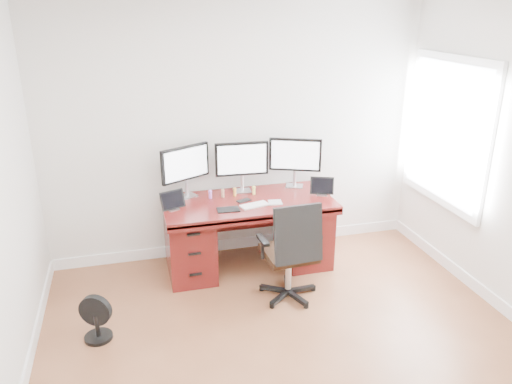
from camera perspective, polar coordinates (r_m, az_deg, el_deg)
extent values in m
plane|color=brown|center=(3.92, 6.05, -20.98)|extent=(4.50, 4.50, 0.00)
cube|color=silver|center=(5.23, -2.13, 6.93)|extent=(4.00, 0.10, 2.70)
cube|color=white|center=(5.36, 20.96, 6.44)|extent=(0.04, 1.30, 1.50)
cube|color=white|center=(5.34, 20.79, 6.43)|extent=(0.01, 1.15, 1.35)
cube|color=#541210|center=(5.01, -0.88, -1.23)|extent=(1.70, 0.80, 0.05)
cube|color=#541210|center=(5.09, -7.59, -5.67)|extent=(0.45, 0.70, 0.70)
cube|color=#541210|center=(5.35, 5.38, -4.21)|extent=(0.45, 0.70, 0.70)
cube|color=#3F0C0B|center=(5.36, -1.65, -2.29)|extent=(0.74, 0.03, 0.40)
cylinder|color=black|center=(4.83, 3.66, -11.30)|extent=(0.55, 0.55, 0.08)
cylinder|color=silver|center=(4.72, 3.73, -8.98)|extent=(0.06, 0.06, 0.38)
cube|color=black|center=(4.63, 3.78, -6.96)|extent=(0.47, 0.45, 0.07)
cube|color=black|center=(4.33, 4.86, -4.86)|extent=(0.43, 0.07, 0.52)
cube|color=black|center=(4.47, 0.78, -5.51)|extent=(0.07, 0.23, 0.03)
cube|color=black|center=(4.64, 6.76, -4.64)|extent=(0.07, 0.23, 0.03)
cylinder|color=black|center=(4.49, -17.54, -15.51)|extent=(0.23, 0.23, 0.03)
cylinder|color=black|center=(4.43, -17.69, -14.36)|extent=(0.04, 0.04, 0.19)
cylinder|color=black|center=(4.35, -17.89, -12.89)|extent=(0.27, 0.16, 0.27)
cube|color=silver|center=(5.15, -7.89, -0.44)|extent=(0.22, 0.21, 0.01)
cylinder|color=silver|center=(5.12, -7.94, 0.45)|extent=(0.04, 0.04, 0.18)
cube|color=black|center=(5.03, -8.09, 3.27)|extent=(0.50, 0.28, 0.35)
cube|color=white|center=(5.02, -7.96, 3.22)|extent=(0.45, 0.23, 0.30)
cube|color=silver|center=(5.24, -1.60, 0.15)|extent=(0.19, 0.15, 0.01)
cylinder|color=silver|center=(5.21, -1.61, 1.02)|extent=(0.04, 0.04, 0.18)
cube|color=black|center=(5.13, -1.64, 3.81)|extent=(0.55, 0.07, 0.35)
cube|color=white|center=(5.11, -1.60, 3.74)|extent=(0.50, 0.04, 0.30)
cube|color=silver|center=(5.40, 4.40, 0.70)|extent=(0.22, 0.20, 0.01)
cylinder|color=silver|center=(5.37, 4.43, 1.56)|extent=(0.04, 0.04, 0.18)
cube|color=black|center=(5.29, 4.51, 4.27)|extent=(0.52, 0.25, 0.35)
cube|color=white|center=(5.27, 4.49, 4.21)|extent=(0.46, 0.20, 0.30)
cube|color=silver|center=(4.84, -9.43, -1.95)|extent=(0.12, 0.11, 0.01)
cube|color=black|center=(4.80, -9.49, -0.91)|extent=(0.25, 0.15, 0.17)
cube|color=silver|center=(5.18, 7.54, -0.28)|extent=(0.12, 0.11, 0.01)
cube|color=black|center=(5.15, 7.59, 0.70)|extent=(0.25, 0.15, 0.17)
cube|color=white|center=(4.86, -0.18, -1.52)|extent=(0.30, 0.18, 0.01)
cube|color=#B7B9BE|center=(4.94, 2.21, -1.19)|extent=(0.15, 0.15, 0.01)
cube|color=black|center=(4.77, -3.19, -2.01)|extent=(0.22, 0.15, 0.01)
cube|color=black|center=(4.98, -1.41, -0.99)|extent=(0.16, 0.12, 0.01)
cylinder|color=#AB5ED1|center=(5.06, -5.23, -0.41)|extent=(0.03, 0.03, 0.06)
sphere|color=#AB5ED1|center=(5.04, -5.25, 0.05)|extent=(0.04, 0.04, 0.04)
cylinder|color=#96694E|center=(5.08, -3.82, -0.28)|extent=(0.03, 0.03, 0.06)
sphere|color=#96694E|center=(5.06, -3.83, 0.18)|extent=(0.04, 0.04, 0.04)
cylinder|color=gold|center=(5.10, -2.44, -0.15)|extent=(0.03, 0.03, 0.06)
sphere|color=gold|center=(5.09, -2.45, 0.31)|extent=(0.04, 0.04, 0.04)
cylinder|color=#CFCA55|center=(5.15, -0.25, 0.05)|extent=(0.03, 0.03, 0.06)
sphere|color=#CFCA55|center=(5.13, -0.25, 0.51)|extent=(0.04, 0.04, 0.04)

